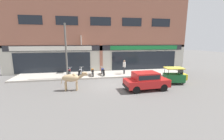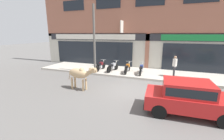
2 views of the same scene
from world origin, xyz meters
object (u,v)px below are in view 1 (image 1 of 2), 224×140
(pedestrian, at_px, (124,65))
(motorcycle_1, at_px, (80,72))
(motorcycle_2, at_px, (92,72))
(motorcycle_3, at_px, (103,71))
(car_0, at_px, (146,80))
(auto_rickshaw, at_px, (175,77))
(cow, at_px, (72,78))
(motorcycle_0, at_px, (69,73))
(utility_pole, at_px, (66,51))

(pedestrian, bearing_deg, motorcycle_1, -179.70)
(motorcycle_2, bearing_deg, motorcycle_3, 2.32)
(car_0, relative_size, motorcycle_2, 2.03)
(car_0, xyz_separation_m, auto_rickshaw, (3.34, 1.21, -0.15))
(auto_rickshaw, height_order, motorcycle_3, auto_rickshaw)
(motorcycle_2, bearing_deg, cow, -112.51)
(motorcycle_1, distance_m, motorcycle_3, 2.48)
(motorcycle_0, bearing_deg, motorcycle_3, 0.34)
(cow, distance_m, motorcycle_1, 4.48)
(car_0, relative_size, pedestrian, 2.30)
(cow, bearing_deg, motorcycle_3, 56.20)
(car_0, relative_size, motorcycle_0, 2.03)
(pedestrian, bearing_deg, motorcycle_0, -179.77)
(utility_pole, bearing_deg, motorcycle_2, 18.75)
(motorcycle_1, xyz_separation_m, motorcycle_3, (2.48, 0.02, 0.00))
(motorcycle_2, xyz_separation_m, pedestrian, (3.63, 0.05, 0.60))
(auto_rickshaw, xyz_separation_m, motorcycle_3, (-6.21, 4.14, -0.11))
(motorcycle_0, bearing_deg, auto_rickshaw, -22.70)
(cow, distance_m, pedestrian, 7.05)
(motorcycle_0, height_order, utility_pole, utility_pole)
(car_0, bearing_deg, motorcycle_3, 118.17)
(cow, relative_size, motorcycle_1, 1.19)
(cow, bearing_deg, motorcycle_0, 98.50)
(motorcycle_1, bearing_deg, auto_rickshaw, -25.37)
(motorcycle_1, bearing_deg, car_0, -44.92)
(auto_rickshaw, bearing_deg, cow, -178.08)
(cow, height_order, motorcycle_2, cow)
(cow, distance_m, auto_rickshaw, 9.20)
(pedestrian, xyz_separation_m, utility_pole, (-6.22, -0.93, 1.74))
(cow, xyz_separation_m, motorcycle_2, (1.82, 4.40, -0.45))
(motorcycle_0, relative_size, utility_pole, 0.33)
(motorcycle_2, distance_m, pedestrian, 3.68)
(car_0, height_order, motorcycle_3, car_0)
(motorcycle_1, bearing_deg, cow, -96.45)
(motorcycle_0, distance_m, pedestrian, 6.15)
(auto_rickshaw, relative_size, motorcycle_2, 1.16)
(utility_pole, bearing_deg, motorcycle_1, 35.54)
(motorcycle_1, xyz_separation_m, utility_pole, (-1.26, -0.90, 2.34))
(pedestrian, bearing_deg, motorcycle_3, -179.94)
(motorcycle_3, relative_size, utility_pole, 0.33)
(cow, bearing_deg, pedestrian, 39.22)
(cow, xyz_separation_m, car_0, (5.85, -0.91, -0.19))
(cow, bearing_deg, utility_pole, 102.17)
(auto_rickshaw, relative_size, pedestrian, 1.31)
(car_0, xyz_separation_m, motorcycle_0, (-6.51, 5.34, -0.26))
(motorcycle_0, height_order, motorcycle_1, same)
(auto_rickshaw, relative_size, motorcycle_3, 1.16)
(cow, xyz_separation_m, utility_pole, (-0.76, 3.53, 1.88))
(motorcycle_1, relative_size, motorcycle_3, 0.99)
(motorcycle_3, bearing_deg, auto_rickshaw, -33.71)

